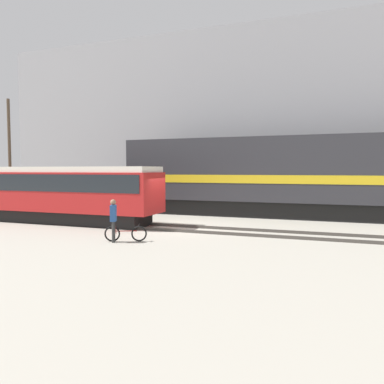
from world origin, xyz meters
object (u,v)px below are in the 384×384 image
(freight_locomotive, at_px, (283,176))
(person, at_px, (113,216))
(utility_pole_left, at_px, (10,156))
(streetcar, at_px, (66,191))
(bicycle, at_px, (126,234))

(freight_locomotive, distance_m, person, 12.08)
(person, distance_m, utility_pole_left, 15.08)
(streetcar, height_order, person, streetcar)
(freight_locomotive, relative_size, person, 11.48)
(utility_pole_left, bearing_deg, person, -29.49)
(streetcar, bearing_deg, bicycle, -31.92)
(utility_pole_left, bearing_deg, bicycle, -27.75)
(bicycle, xyz_separation_m, person, (-0.38, -0.31, 0.74))
(bicycle, xyz_separation_m, utility_pole_left, (-13.27, 6.98, 3.60))
(bicycle, height_order, person, person)
(streetcar, relative_size, bicycle, 6.63)
(person, bearing_deg, bicycle, 38.66)
(freight_locomotive, distance_m, bicycle, 11.76)
(person, relative_size, utility_pole_left, 0.22)
(bicycle, bearing_deg, streetcar, 148.08)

